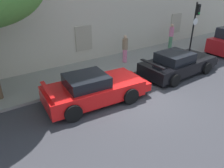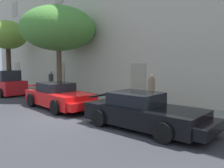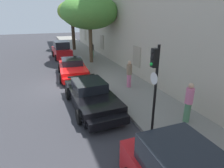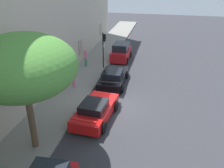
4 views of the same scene
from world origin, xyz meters
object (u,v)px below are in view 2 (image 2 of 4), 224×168
sportscar_yellow_flank (147,113)px  pedestrian_admiring (51,81)px  tree_midblock (8,36)px  hatchback_parked (5,84)px  tree_near_kerb (58,29)px  sportscar_red_lead (60,97)px  pedestrian_strolling (152,90)px

sportscar_yellow_flank → pedestrian_admiring: size_ratio=3.12×
tree_midblock → sportscar_yellow_flank: bearing=-7.1°
hatchback_parked → tree_near_kerb: 5.73m
sportscar_red_lead → pedestrian_admiring: bearing=151.8°
tree_near_kerb → pedestrian_strolling: size_ratio=3.59×
hatchback_parked → tree_near_kerb: tree_near_kerb is taller
hatchback_parked → tree_near_kerb: size_ratio=0.59×
sportscar_yellow_flank → tree_midblock: tree_midblock is taller
tree_midblock → pedestrian_strolling: (14.98, 0.78, -3.79)m
hatchback_parked → tree_midblock: 6.09m
sportscar_red_lead → pedestrian_strolling: bearing=37.8°
tree_near_kerb → pedestrian_admiring: bearing=162.2°
sportscar_yellow_flank → tree_midblock: bearing=172.9°
tree_midblock → sportscar_red_lead: bearing=-10.7°
tree_midblock → pedestrian_strolling: size_ratio=3.53×
sportscar_yellow_flank → hatchback_parked: 12.53m
hatchback_parked → pedestrian_admiring: (1.28, 3.07, 0.10)m
sportscar_yellow_flank → tree_near_kerb: 10.21m
sportscar_yellow_flank → hatchback_parked: (-12.53, 0.02, 0.25)m
tree_midblock → pedestrian_strolling: 15.47m
hatchback_parked → sportscar_yellow_flank: bearing=-0.1°
sportscar_red_lead → pedestrian_strolling: pedestrian_strolling is taller
hatchback_parked → tree_midblock: size_ratio=0.60×
sportscar_red_lead → sportscar_yellow_flank: 5.42m
hatchback_parked → pedestrian_strolling: (10.85, 2.85, 0.18)m
sportscar_yellow_flank → pedestrian_admiring: (-11.25, 3.09, 0.34)m
hatchback_parked → pedestrian_admiring: 3.33m
tree_midblock → tree_near_kerb: bearing=2.2°
pedestrian_strolling → hatchback_parked: bearing=-165.3°
sportscar_red_lead → pedestrian_admiring: size_ratio=3.07×
sportscar_red_lead → pedestrian_admiring: pedestrian_admiring is taller
tree_near_kerb → pedestrian_strolling: (7.35, 0.50, -3.70)m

